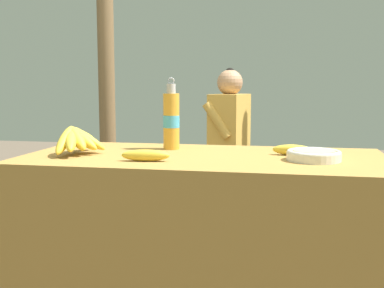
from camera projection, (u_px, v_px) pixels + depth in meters
The scene contains 10 objects.
market_counter at pixel (203, 243), 2.01m from camera, with size 1.47×0.71×0.74m.
banana_bunch_ripe at pixel (77, 138), 2.00m from camera, with size 0.18×0.31×0.13m.
serving_bowl at pixel (314, 155), 1.83m from camera, with size 0.21×0.21×0.04m.
water_bottle at pixel (171, 120), 2.14m from camera, with size 0.07×0.07×0.32m.
loose_banana_front at pixel (145, 155), 1.82m from camera, with size 0.19×0.06×0.04m.
loose_banana_side at pixel (293, 150), 1.97m from camera, with size 0.17×0.06×0.04m.
wooden_bench at pixel (256, 180), 3.29m from camera, with size 1.35×0.32×0.46m.
seated_vendor at pixel (223, 139), 3.28m from camera, with size 0.45×0.42×1.14m.
banana_bunch_green at pixel (317, 161), 3.20m from camera, with size 0.18×0.28×0.13m.
support_post_near at pixel (106, 53), 3.55m from camera, with size 0.12×0.12×2.52m.
Camera 1 is at (0.33, -1.92, 1.03)m, focal length 45.00 mm.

